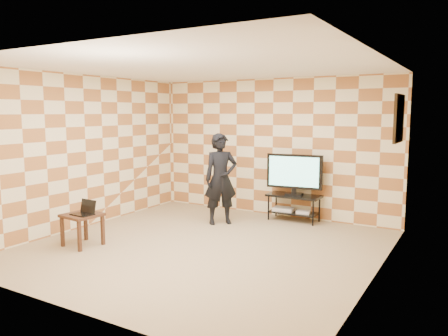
{
  "coord_description": "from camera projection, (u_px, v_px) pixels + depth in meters",
  "views": [
    {
      "loc": [
        3.54,
        -5.41,
        2.04
      ],
      "look_at": [
        0.0,
        0.6,
        1.15
      ],
      "focal_mm": 35.0,
      "sensor_mm": 36.0,
      "label": 1
    }
  ],
  "objects": [
    {
      "name": "floor",
      "position": [
        204.0,
        247.0,
        6.66
      ],
      "size": [
        5.0,
        5.0,
        0.0
      ],
      "primitive_type": "plane",
      "color": "tan",
      "rests_on": "ground"
    },
    {
      "name": "wall_back",
      "position": [
        273.0,
        147.0,
        8.63
      ],
      "size": [
        5.0,
        0.02,
        2.7
      ],
      "primitive_type": "cube",
      "color": "beige",
      "rests_on": "ground"
    },
    {
      "name": "wall_front",
      "position": [
        67.0,
        182.0,
        4.35
      ],
      "size": [
        5.0,
        0.02,
        2.7
      ],
      "primitive_type": "cube",
      "color": "beige",
      "rests_on": "ground"
    },
    {
      "name": "wall_left",
      "position": [
        86.0,
        151.0,
        7.75
      ],
      "size": [
        0.02,
        5.0,
        2.7
      ],
      "primitive_type": "cube",
      "color": "beige",
      "rests_on": "ground"
    },
    {
      "name": "wall_right",
      "position": [
        378.0,
        170.0,
        5.23
      ],
      "size": [
        0.02,
        5.0,
        2.7
      ],
      "primitive_type": "cube",
      "color": "beige",
      "rests_on": "ground"
    },
    {
      "name": "ceiling",
      "position": [
        203.0,
        67.0,
        6.32
      ],
      "size": [
        5.0,
        5.0,
        0.02
      ],
      "primitive_type": "cube",
      "color": "white",
      "rests_on": "wall_back"
    },
    {
      "name": "wall_art",
      "position": [
        399.0,
        119.0,
        6.5
      ],
      "size": [
        0.04,
        0.72,
        0.72
      ],
      "color": "black",
      "rests_on": "wall_right"
    },
    {
      "name": "tv_stand",
      "position": [
        294.0,
        202.0,
        8.23
      ],
      "size": [
        1.0,
        0.45,
        0.5
      ],
      "color": "black",
      "rests_on": "floor"
    },
    {
      "name": "tv",
      "position": [
        294.0,
        172.0,
        8.15
      ],
      "size": [
        1.05,
        0.23,
        0.77
      ],
      "color": "black",
      "rests_on": "tv_stand"
    },
    {
      "name": "dvd_player",
      "position": [
        284.0,
        209.0,
        8.34
      ],
      "size": [
        0.4,
        0.3,
        0.06
      ],
      "primitive_type": "cube",
      "rotation": [
        0.0,
        0.0,
        0.08
      ],
      "color": "silver",
      "rests_on": "tv_stand"
    },
    {
      "name": "game_console",
      "position": [
        303.0,
        212.0,
        8.11
      ],
      "size": [
        0.27,
        0.22,
        0.05
      ],
      "primitive_type": "cube",
      "rotation": [
        0.0,
        0.0,
        0.19
      ],
      "color": "silver",
      "rests_on": "tv_stand"
    },
    {
      "name": "side_table",
      "position": [
        82.0,
        219.0,
        6.68
      ],
      "size": [
        0.55,
        0.55,
        0.5
      ],
      "color": "#352114",
      "rests_on": "floor"
    },
    {
      "name": "laptop",
      "position": [
        85.0,
        211.0,
        6.63
      ],
      "size": [
        0.34,
        0.27,
        0.22
      ],
      "color": "black",
      "rests_on": "side_table"
    },
    {
      "name": "person",
      "position": [
        221.0,
        179.0,
        7.97
      ],
      "size": [
        0.71,
        0.71,
        1.66
      ],
      "primitive_type": "imported",
      "rotation": [
        0.0,
        0.0,
        0.78
      ],
      "color": "black",
      "rests_on": "floor"
    }
  ]
}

